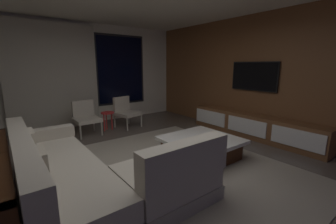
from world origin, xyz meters
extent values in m
plane|color=#564C44|center=(0.00, 0.00, 0.00)|extent=(9.20, 9.20, 0.00)
cube|color=silver|center=(0.00, 3.66, 1.35)|extent=(6.60, 0.12, 2.70)
cube|color=black|center=(1.30, 3.60, 1.45)|extent=(1.52, 0.02, 2.02)
cube|color=black|center=(1.30, 3.58, 1.45)|extent=(1.40, 0.03, 1.90)
cube|color=#BCB5A3|center=(-0.55, 3.48, 1.30)|extent=(2.10, 0.12, 2.60)
cube|color=brown|center=(3.06, 0.00, 1.35)|extent=(0.12, 7.80, 2.70)
cube|color=gray|center=(0.35, -0.10, 0.01)|extent=(3.20, 3.80, 0.01)
cube|color=#A49C8C|center=(-1.17, 0.18, 0.09)|extent=(0.90, 2.50, 0.18)
cube|color=beige|center=(-1.17, 0.18, 0.30)|extent=(0.86, 2.42, 0.24)
cube|color=beige|center=(-1.52, 0.18, 0.62)|extent=(0.20, 2.50, 0.40)
cube|color=beige|center=(-1.17, 1.33, 0.51)|extent=(0.90, 0.20, 0.18)
cube|color=#A49C8C|center=(-0.19, -0.62, 0.09)|extent=(1.10, 0.90, 0.18)
cube|color=beige|center=(-0.19, -0.62, 0.30)|extent=(1.07, 0.86, 0.24)
cube|color=beige|center=(-0.19, -0.97, 0.62)|extent=(1.10, 0.20, 0.40)
cube|color=beige|center=(-1.40, 0.73, 0.58)|extent=(0.10, 0.36, 0.36)
cube|color=#B2A893|center=(-1.40, -0.12, 0.58)|extent=(0.10, 0.36, 0.36)
cube|color=#3F200F|center=(1.02, -0.03, 0.15)|extent=(1.00, 1.00, 0.30)
cube|color=white|center=(1.02, -0.03, 0.33)|extent=(1.16, 1.16, 0.06)
cube|color=#7E7CC1|center=(0.91, -0.21, 0.37)|extent=(0.30, 0.21, 0.02)
cube|color=#776C5A|center=(0.94, -0.21, 0.40)|extent=(0.22, 0.22, 0.03)
cube|color=olive|center=(0.91, -0.21, 0.43)|extent=(0.26, 0.14, 0.03)
cylinder|color=#B2ADA0|center=(1.23, 2.34, 0.18)|extent=(0.04, 0.04, 0.36)
cylinder|color=#B2ADA0|center=(0.76, 2.23, 0.18)|extent=(0.04, 0.04, 0.36)
cylinder|color=#B2ADA0|center=(1.11, 2.83, 0.18)|extent=(0.04, 0.04, 0.36)
cylinder|color=#B2ADA0|center=(0.64, 2.71, 0.18)|extent=(0.04, 0.04, 0.36)
cube|color=beige|center=(0.94, 2.53, 0.36)|extent=(0.66, 0.67, 0.08)
cube|color=beige|center=(0.88, 2.76, 0.59)|extent=(0.49, 0.19, 0.38)
cylinder|color=#B2ADA0|center=(0.13, 2.25, 0.18)|extent=(0.04, 0.04, 0.36)
cylinder|color=#B2ADA0|center=(-0.35, 2.24, 0.18)|extent=(0.04, 0.04, 0.36)
cylinder|color=#B2ADA0|center=(0.12, 2.75, 0.18)|extent=(0.04, 0.04, 0.36)
cylinder|color=#B2ADA0|center=(-0.36, 2.74, 0.18)|extent=(0.04, 0.04, 0.36)
cube|color=beige|center=(-0.12, 2.50, 0.36)|extent=(0.55, 0.57, 0.08)
cube|color=beige|center=(-0.12, 2.74, 0.59)|extent=(0.49, 0.09, 0.38)
cylinder|color=red|center=(0.30, 2.55, 0.23)|extent=(0.03, 0.03, 0.46)
cylinder|color=red|center=(0.50, 2.55, 0.23)|extent=(0.03, 0.03, 0.46)
cylinder|color=red|center=(0.40, 2.65, 0.23)|extent=(0.03, 0.03, 0.46)
cylinder|color=red|center=(0.40, 2.55, 0.45)|extent=(0.32, 0.32, 0.02)
cube|color=brown|center=(2.78, 0.10, 0.26)|extent=(0.44, 3.10, 0.52)
cube|color=white|center=(2.55, -0.94, 0.29)|extent=(0.02, 0.93, 0.33)
cube|color=white|center=(2.55, 0.10, 0.29)|extent=(0.02, 0.93, 0.33)
cube|color=white|center=(2.55, 1.15, 0.29)|extent=(0.02, 0.93, 0.33)
cube|color=black|center=(2.74, -0.75, 0.12)|extent=(0.33, 0.68, 0.19)
cube|color=#B88142|center=(2.74, -1.01, 0.10)|extent=(0.03, 0.04, 0.15)
cube|color=#40D3AB|center=(2.74, -0.84, 0.11)|extent=(0.03, 0.04, 0.17)
cube|color=#87C665|center=(2.74, -0.67, 0.11)|extent=(0.03, 0.04, 0.16)
cube|color=slate|center=(2.74, -0.49, 0.11)|extent=(0.03, 0.04, 0.17)
cube|color=black|center=(2.95, 0.25, 1.35)|extent=(0.04, 1.11, 0.64)
cube|color=black|center=(2.95, 0.25, 1.35)|extent=(0.05, 1.07, 0.60)
camera|label=1|loc=(-1.64, -2.56, 1.59)|focal=23.61mm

